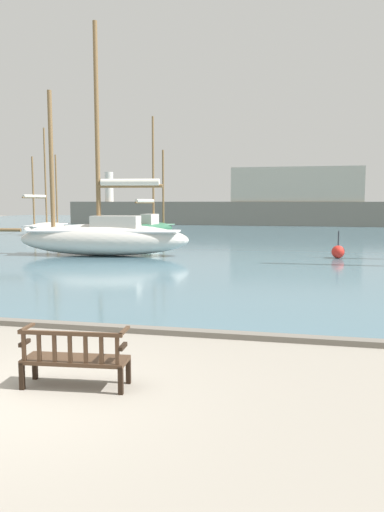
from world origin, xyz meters
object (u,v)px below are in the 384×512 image
at_px(channel_buoy, 338,252).
at_px(sailboat_outer_starboard, 153,227).
at_px(sailboat_outer_port, 46,225).
at_px(sailboat_mid_starboard, 104,235).
at_px(park_bench, 75,357).

bearing_deg(channel_buoy, sailboat_outer_starboard, 137.39).
height_order(sailboat_outer_port, sailboat_outer_starboard, sailboat_outer_starboard).
distance_m(sailboat_mid_starboard, channel_buoy, 11.64).
bearing_deg(sailboat_outer_port, channel_buoy, -30.85).
xyz_separation_m(sailboat_outer_starboard, channel_buoy, (13.03, -11.98, -0.44)).
relative_size(sailboat_outer_port, sailboat_mid_starboard, 0.77).
relative_size(sailboat_outer_starboard, channel_buoy, 6.94).
bearing_deg(channel_buoy, park_bench, -105.54).
bearing_deg(sailboat_mid_starboard, channel_buoy, 6.36).
distance_m(park_bench, sailboat_outer_starboard, 31.17).
bearing_deg(sailboat_outer_port, sailboat_outer_starboard, -10.16).
xyz_separation_m(park_bench, sailboat_outer_port, (-18.03, 31.93, 0.31)).
relative_size(park_bench, sailboat_mid_starboard, 0.14).
bearing_deg(channel_buoy, sailboat_outer_port, 149.15).
xyz_separation_m(sailboat_outer_port, sailboat_mid_starboard, (11.52, -15.07, 0.32)).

